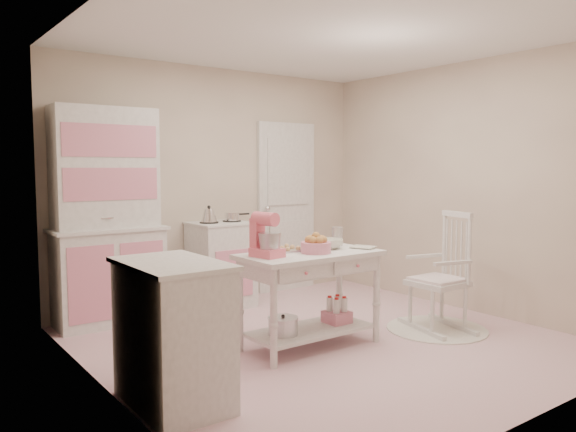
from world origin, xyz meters
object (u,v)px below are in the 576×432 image
(base_cabinet, at_px, (173,333))
(rocking_chair, at_px, (438,271))
(bread_basket, at_px, (316,248))
(stove, at_px, (221,264))
(stand_mixer, at_px, (267,236))
(work_table, at_px, (310,300))
(hutch, at_px, (108,216))

(base_cabinet, distance_m, rocking_chair, 2.67)
(bread_basket, bearing_deg, stove, 87.54)
(base_cabinet, xyz_separation_m, stand_mixer, (1.00, 0.40, 0.51))
(base_cabinet, distance_m, work_table, 1.47)
(stove, distance_m, stand_mixer, 1.79)
(stove, relative_size, stand_mixer, 2.71)
(hutch, distance_m, base_cabinet, 2.19)
(stove, bearing_deg, bread_basket, -92.46)
(stove, xyz_separation_m, stand_mixer, (-0.51, -1.63, 0.51))
(rocking_chair, xyz_separation_m, bread_basket, (-1.24, 0.27, 0.30))
(hutch, xyz_separation_m, bread_basket, (1.13, -1.75, -0.19))
(stove, height_order, rocking_chair, rocking_chair)
(rocking_chair, bearing_deg, bread_basket, -177.73)
(rocking_chair, bearing_deg, work_table, -179.70)
(base_cabinet, height_order, rocking_chair, rocking_chair)
(work_table, relative_size, bread_basket, 4.80)
(base_cabinet, bearing_deg, rocking_chair, 1.32)
(work_table, xyz_separation_m, stand_mixer, (-0.42, 0.02, 0.57))
(base_cabinet, distance_m, bread_basket, 1.52)
(hutch, distance_m, stand_mixer, 1.82)
(stove, relative_size, base_cabinet, 1.00)
(stand_mixer, bearing_deg, rocking_chair, -22.05)
(stove, height_order, base_cabinet, same)
(stand_mixer, distance_m, bread_basket, 0.46)
(stove, relative_size, bread_basket, 3.68)
(hutch, bearing_deg, stand_mixer, -67.81)
(work_table, bearing_deg, stove, 86.77)
(hutch, bearing_deg, work_table, -56.99)
(stand_mixer, xyz_separation_m, bread_basket, (0.44, -0.07, -0.12))
(base_cabinet, bearing_deg, stove, 53.43)
(hutch, bearing_deg, stove, -2.39)
(work_table, height_order, stand_mixer, stand_mixer)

